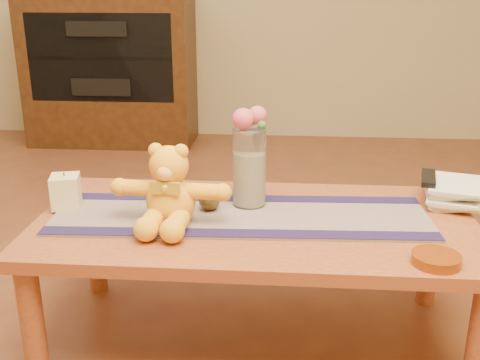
# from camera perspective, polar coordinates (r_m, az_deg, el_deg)

# --- Properties ---
(floor) EXTENTS (5.50, 5.50, 0.00)m
(floor) POSITION_cam_1_polar(r_m,az_deg,el_deg) (2.06, 1.44, -15.48)
(floor) COLOR #5C2E1A
(floor) RESTS_ON ground
(coffee_table_top) EXTENTS (1.40, 0.70, 0.04)m
(coffee_table_top) POSITION_cam_1_polar(r_m,az_deg,el_deg) (1.84, 1.55, -4.44)
(coffee_table_top) COLOR brown
(coffee_table_top) RESTS_ON floor
(table_leg_fl) EXTENTS (0.07, 0.07, 0.41)m
(table_leg_fl) POSITION_cam_1_polar(r_m,az_deg,el_deg) (1.85, -19.90, -13.60)
(table_leg_fl) COLOR brown
(table_leg_fl) RESTS_ON floor
(table_leg_fr) EXTENTS (0.07, 0.07, 0.41)m
(table_leg_fr) POSITION_cam_1_polar(r_m,az_deg,el_deg) (1.79, 22.67, -15.15)
(table_leg_fr) COLOR brown
(table_leg_fr) RESTS_ON floor
(table_leg_bl) EXTENTS (0.07, 0.07, 0.41)m
(table_leg_bl) POSITION_cam_1_polar(r_m,az_deg,el_deg) (2.32, -14.21, -6.02)
(table_leg_bl) COLOR brown
(table_leg_bl) RESTS_ON floor
(table_leg_br) EXTENTS (0.07, 0.07, 0.41)m
(table_leg_br) POSITION_cam_1_polar(r_m,az_deg,el_deg) (2.27, 18.38, -6.99)
(table_leg_br) COLOR brown
(table_leg_br) RESTS_ON floor
(persian_runner) EXTENTS (1.21, 0.40, 0.01)m
(persian_runner) POSITION_cam_1_polar(r_m,az_deg,el_deg) (1.85, 0.07, -3.59)
(persian_runner) COLOR #1A2249
(persian_runner) RESTS_ON coffee_table_top
(runner_border_near) EXTENTS (1.20, 0.11, 0.00)m
(runner_border_near) POSITION_cam_1_polar(r_m,az_deg,el_deg) (1.71, -0.10, -5.32)
(runner_border_near) COLOR #1B143D
(runner_border_near) RESTS_ON persian_runner
(runner_border_far) EXTENTS (1.20, 0.11, 0.00)m
(runner_border_far) POSITION_cam_1_polar(r_m,az_deg,el_deg) (1.98, 0.22, -1.82)
(runner_border_far) COLOR #1B143D
(runner_border_far) RESTS_ON persian_runner
(teddy_bear) EXTENTS (0.37, 0.31, 0.24)m
(teddy_bear) POSITION_cam_1_polar(r_m,az_deg,el_deg) (1.77, -6.95, -0.54)
(teddy_bear) COLOR #F9AB1F
(teddy_bear) RESTS_ON persian_runner
(pillar_candle) EXTENTS (0.11, 0.11, 0.11)m
(pillar_candle) POSITION_cam_1_polar(r_m,az_deg,el_deg) (1.98, -16.94, -1.08)
(pillar_candle) COLOR beige
(pillar_candle) RESTS_ON persian_runner
(candle_wick) EXTENTS (0.00, 0.00, 0.01)m
(candle_wick) POSITION_cam_1_polar(r_m,az_deg,el_deg) (1.96, -17.11, 0.57)
(candle_wick) COLOR black
(candle_wick) RESTS_ON pillar_candle
(glass_vase) EXTENTS (0.11, 0.11, 0.26)m
(glass_vase) POSITION_cam_1_polar(r_m,az_deg,el_deg) (1.89, 0.93, 1.27)
(glass_vase) COLOR silver
(glass_vase) RESTS_ON persian_runner
(potpourri_fill) EXTENTS (0.09, 0.09, 0.18)m
(potpourri_fill) POSITION_cam_1_polar(r_m,az_deg,el_deg) (1.90, 0.93, 0.15)
(potpourri_fill) COLOR beige
(potpourri_fill) RESTS_ON glass_vase
(rose_left) EXTENTS (0.07, 0.07, 0.07)m
(rose_left) POSITION_cam_1_polar(r_m,az_deg,el_deg) (1.84, 0.32, 6.09)
(rose_left) COLOR #D54B64
(rose_left) RESTS_ON glass_vase
(rose_right) EXTENTS (0.06, 0.06, 0.06)m
(rose_right) POSITION_cam_1_polar(r_m,az_deg,el_deg) (1.85, 1.75, 6.47)
(rose_right) COLOR #D54B64
(rose_right) RESTS_ON glass_vase
(blue_flower_back) EXTENTS (0.04, 0.04, 0.04)m
(blue_flower_back) POSITION_cam_1_polar(r_m,az_deg,el_deg) (1.88, 1.33, 6.18)
(blue_flower_back) COLOR #5166B0
(blue_flower_back) RESTS_ON glass_vase
(blue_flower_side) EXTENTS (0.04, 0.04, 0.04)m
(blue_flower_side) POSITION_cam_1_polar(r_m,az_deg,el_deg) (1.87, 0.08, 5.86)
(blue_flower_side) COLOR #5166B0
(blue_flower_side) RESTS_ON glass_vase
(leaf_sprig) EXTENTS (0.03, 0.03, 0.03)m
(leaf_sprig) POSITION_cam_1_polar(r_m,az_deg,el_deg) (1.83, 2.18, 5.46)
(leaf_sprig) COLOR #33662D
(leaf_sprig) RESTS_ON glass_vase
(bronze_ball) EXTENTS (0.09, 0.09, 0.07)m
(bronze_ball) POSITION_cam_1_polar(r_m,az_deg,el_deg) (1.87, -3.07, -1.95)
(bronze_ball) COLOR #4D3A19
(bronze_ball) RESTS_ON persian_runner
(book_bottom) EXTENTS (0.20, 0.25, 0.02)m
(book_bottom) POSITION_cam_1_polar(r_m,az_deg,el_deg) (2.08, 18.03, -1.66)
(book_bottom) COLOR beige
(book_bottom) RESTS_ON coffee_table_top
(book_lower) EXTENTS (0.22, 0.26, 0.02)m
(book_lower) POSITION_cam_1_polar(r_m,az_deg,el_deg) (2.07, 18.22, -1.22)
(book_lower) COLOR beige
(book_lower) RESTS_ON book_bottom
(book_upper) EXTENTS (0.19, 0.24, 0.02)m
(book_upper) POSITION_cam_1_polar(r_m,az_deg,el_deg) (2.07, 17.97, -0.64)
(book_upper) COLOR beige
(book_upper) RESTS_ON book_lower
(book_top) EXTENTS (0.22, 0.26, 0.02)m
(book_top) POSITION_cam_1_polar(r_m,az_deg,el_deg) (2.06, 18.30, -0.21)
(book_top) COLOR beige
(book_top) RESTS_ON book_upper
(tv_remote) EXTENTS (0.08, 0.17, 0.02)m
(tv_remote) POSITION_cam_1_polar(r_m,az_deg,el_deg) (2.05, 18.24, 0.19)
(tv_remote) COLOR black
(tv_remote) RESTS_ON book_top
(amber_dish) EXTENTS (0.13, 0.13, 0.03)m
(amber_dish) POSITION_cam_1_polar(r_m,az_deg,el_deg) (1.64, 18.92, -7.46)
(amber_dish) COLOR #BF5914
(amber_dish) RESTS_ON coffee_table_top
(media_cabinet) EXTENTS (1.20, 0.50, 1.10)m
(media_cabinet) POSITION_cam_1_polar(r_m,az_deg,el_deg) (4.40, -12.71, 10.71)
(media_cabinet) COLOR black
(media_cabinet) RESTS_ON floor
(cabinet_cavity) EXTENTS (1.02, 0.03, 0.61)m
(cabinet_cavity) POSITION_cam_1_polar(r_m,az_deg,el_deg) (4.17, -13.75, 11.70)
(cabinet_cavity) COLOR black
(cabinet_cavity) RESTS_ON media_cabinet
(cabinet_shelf) EXTENTS (1.02, 0.20, 0.02)m
(cabinet_shelf) POSITION_cam_1_polar(r_m,az_deg,el_deg) (4.25, -13.40, 11.86)
(cabinet_shelf) COLOR black
(cabinet_shelf) RESTS_ON media_cabinet
(stereo_upper) EXTENTS (0.42, 0.28, 0.10)m
(stereo_upper) POSITION_cam_1_polar(r_m,az_deg,el_deg) (4.25, -13.53, 14.54)
(stereo_upper) COLOR black
(stereo_upper) RESTS_ON media_cabinet
(stereo_lower) EXTENTS (0.42, 0.28, 0.12)m
(stereo_lower) POSITION_cam_1_polar(r_m,az_deg,el_deg) (4.29, -13.12, 9.28)
(stereo_lower) COLOR black
(stereo_lower) RESTS_ON media_cabinet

